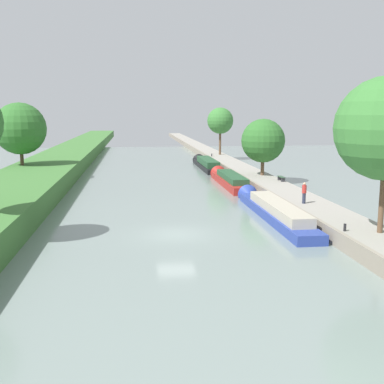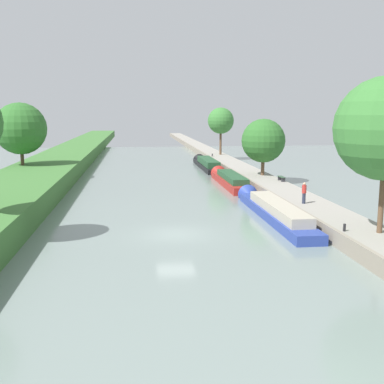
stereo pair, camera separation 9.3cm
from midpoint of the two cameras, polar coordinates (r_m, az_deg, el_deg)
The scene contains 13 objects.
ground_plane at distance 31.02m, azimuth -2.05°, elevation -5.15°, with size 160.00×160.00×0.00m, color slate.
right_towpath at distance 33.69m, azimuth 17.13°, elevation -3.53°, with size 3.37×260.00×0.97m.
stone_quay at distance 32.99m, azimuth 14.26°, elevation -3.63°, with size 0.25×260.00×1.02m.
narrowboat_blue at distance 36.49m, azimuth 9.76°, elevation -2.13°, with size 1.96×16.41×1.95m.
narrowboat_red at distance 52.18m, azimuth 4.50°, elevation 1.53°, with size 2.04×14.24×1.96m.
narrowboat_black at distance 68.05m, azimuth 1.70°, elevation 3.47°, with size 2.11×16.02×2.13m.
tree_rightbank_midnear at distance 52.82m, azimuth 8.62°, elevation 6.20°, with size 4.85×4.85×6.29m.
tree_rightbank_midfar at distance 78.42m, azimuth 3.43°, elevation 8.67°, with size 4.33×4.33×7.79m.
tree_leftbank_downstream at distance 57.03m, azimuth -20.29°, elevation 7.27°, with size 5.89×5.89×7.13m.
person_walking at distance 37.08m, azimuth 13.46°, elevation -0.04°, with size 0.34×0.34×1.66m.
mooring_bollard_near at distance 29.24m, azimuth 18.07°, elevation -4.13°, with size 0.16×0.16×0.45m.
mooring_bollard_far at distance 75.28m, azimuth 2.39°, elevation 4.53°, with size 0.16×0.16×0.45m.
park_bench at distance 48.87m, azimuth 10.79°, elevation 1.73°, with size 0.44×1.50×0.47m.
Camera 1 is at (-2.62, -29.87, 7.93)m, focal length 43.70 mm.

